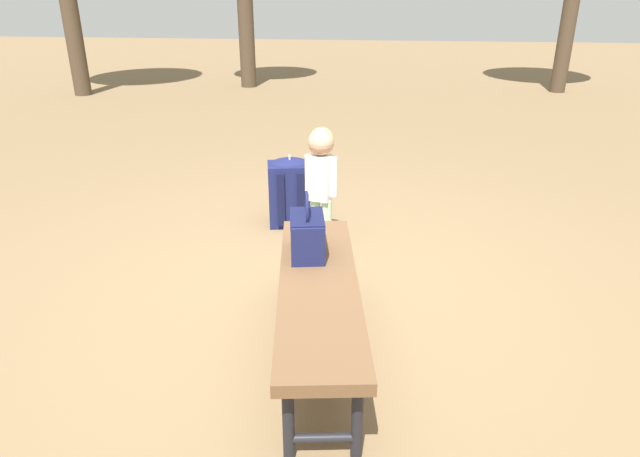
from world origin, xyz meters
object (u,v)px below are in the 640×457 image
at_px(child_standing, 321,170).
at_px(backpack_large, 290,190).
at_px(park_bench, 319,291).
at_px(handbag, 307,233).

xyz_separation_m(child_standing, backpack_large, (0.45, 0.31, -0.32)).
bearing_deg(backpack_large, park_bench, -165.34).
height_order(child_standing, backpack_large, child_standing).
xyz_separation_m(handbag, backpack_large, (1.49, 0.36, -0.28)).
height_order(park_bench, handbag, handbag).
relative_size(park_bench, child_standing, 1.78).
bearing_deg(park_bench, handbag, 18.93).
height_order(handbag, child_standing, child_standing).
distance_m(park_bench, handbag, 0.37).
relative_size(park_bench, backpack_large, 2.75).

